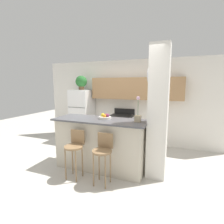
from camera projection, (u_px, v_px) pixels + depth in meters
The scene contains 11 objects.
ground_plane at pixel (101, 168), 3.85m from camera, with size 14.00×14.00×0.00m, color beige.
wall_back at pixel (130, 97), 5.31m from camera, with size 5.60×0.38×2.55m.
pillar_right at pixel (158, 113), 3.31m from camera, with size 0.38×0.32×2.55m.
counter_bar at pixel (100, 144), 3.76m from camera, with size 2.01×0.73×1.09m.
refrigerator at pixel (82, 115), 5.69m from camera, with size 0.64×0.66×1.64m.
stove_range at pixel (121, 130), 5.26m from camera, with size 0.65×0.66×1.07m.
bar_stool_left at pixel (75, 147), 3.38m from camera, with size 0.36×0.36×0.93m.
bar_stool_right at pixel (103, 151), 3.16m from camera, with size 0.36×0.36×0.93m.
potted_plant_on_fridge at pixel (81, 82), 5.52m from camera, with size 0.36×0.36×0.45m.
orchid_vase at pixel (138, 115), 3.40m from camera, with size 0.11×0.11×0.50m.
fruit_bowl at pixel (105, 117), 3.71m from camera, with size 0.26×0.26×0.12m.
Camera 1 is at (1.57, -3.26, 1.82)m, focal length 28.00 mm.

